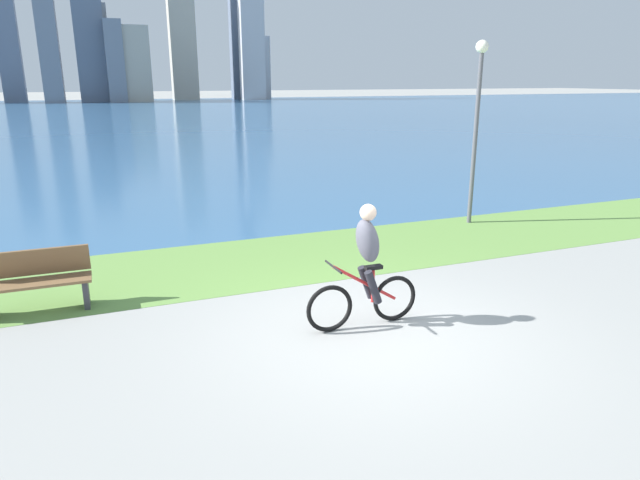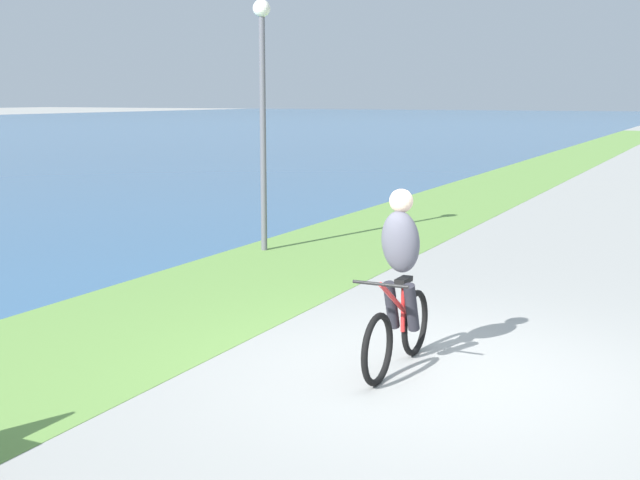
# 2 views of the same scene
# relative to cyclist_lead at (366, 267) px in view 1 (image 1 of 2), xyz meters

# --- Properties ---
(ground_plane) EXTENTS (300.00, 300.00, 0.00)m
(ground_plane) POSITION_rel_cyclist_lead_xyz_m (0.01, -0.30, -0.84)
(ground_plane) COLOR #9E9E99
(grass_strip_bayside) EXTENTS (120.00, 2.96, 0.01)m
(grass_strip_bayside) POSITION_rel_cyclist_lead_xyz_m (0.01, 3.22, -0.83)
(grass_strip_bayside) COLOR #6B9947
(grass_strip_bayside) RESTS_ON ground
(bay_water_surface) EXTENTS (300.00, 86.33, 0.00)m
(bay_water_surface) POSITION_rel_cyclist_lead_xyz_m (0.01, 47.86, -0.84)
(bay_water_surface) COLOR #386693
(bay_water_surface) RESTS_ON ground
(cyclist_lead) EXTENTS (1.62, 0.52, 1.69)m
(cyclist_lead) POSITION_rel_cyclist_lead_xyz_m (0.00, 0.00, 0.00)
(cyclist_lead) COLOR black
(cyclist_lead) RESTS_ON ground
(bench_near_path) EXTENTS (1.50, 0.47, 0.90)m
(bench_near_path) POSITION_rel_cyclist_lead_xyz_m (-4.17, 2.19, -0.39)
(bench_near_path) COLOR brown
(bench_near_path) RESTS_ON ground
(lamppost_tall) EXTENTS (0.28, 0.28, 4.04)m
(lamppost_tall) POSITION_rel_cyclist_lead_xyz_m (4.76, 4.19, 1.79)
(lamppost_tall) COLOR #595960
(lamppost_tall) RESTS_ON ground
(city_skyline_far_shore) EXTENTS (45.22, 9.22, 26.95)m
(city_skyline_far_shore) POSITION_rel_cyclist_lead_xyz_m (2.91, 82.68, 7.46)
(city_skyline_far_shore) COLOR #B7B7BC
(city_skyline_far_shore) RESTS_ON ground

